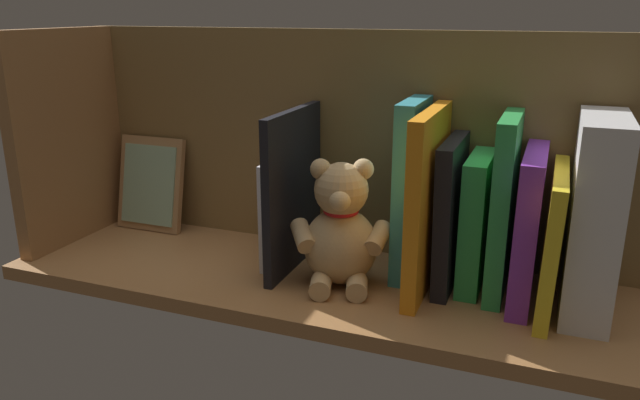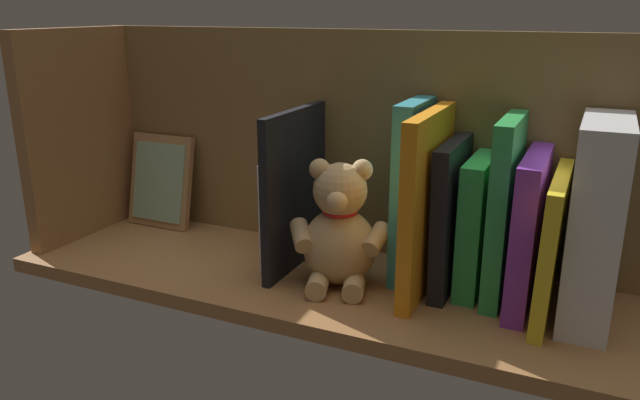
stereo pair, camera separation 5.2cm
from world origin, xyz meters
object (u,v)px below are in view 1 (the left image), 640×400
Objects in this scene: dictionary_thick_white at (594,216)px; picture_frame_leaning at (151,184)px; teddy_bear at (341,230)px; book_0 at (552,240)px.

dictionary_thick_white reaches higher than picture_frame_leaning.
teddy_bear is at bearing 7.60° from dictionary_thick_white.
book_0 is 1.17× the size of picture_frame_leaning.
teddy_bear is 1.11× the size of picture_frame_leaning.
dictionary_thick_white is 73.51cm from picture_frame_leaning.
teddy_bear is (28.32, 3.42, -1.20)cm from book_0.
teddy_bear is at bearing 165.45° from picture_frame_leaning.
teddy_bear is (33.04, 4.41, -4.80)cm from dictionary_thick_white.
dictionary_thick_white is at bearing -168.11° from book_0.
dictionary_thick_white is 1.55× the size of picture_frame_leaning.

